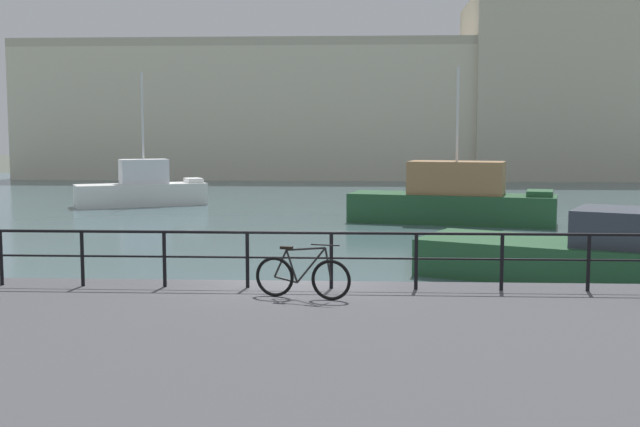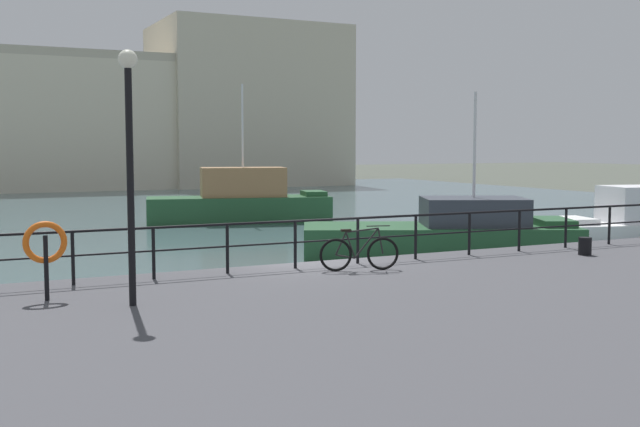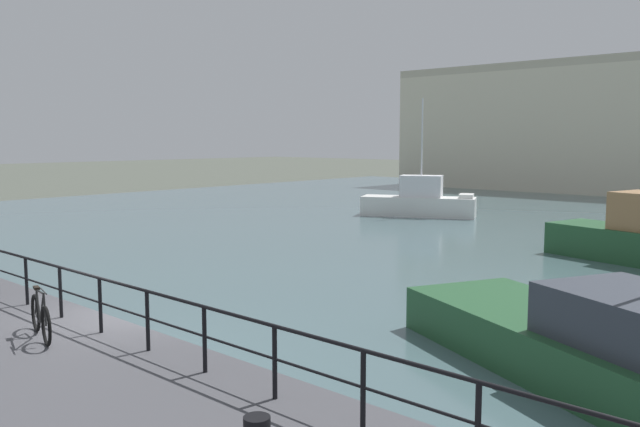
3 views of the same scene
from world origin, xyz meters
name	(u,v)px [view 2 (image 2 of 3)]	position (x,y,z in m)	size (l,w,h in m)	color
ground_plane	(312,306)	(0.00, 0.00, 0.00)	(240.00, 240.00, 0.00)	#4C5147
water_basin	(90,210)	(0.00, 30.20, 0.01)	(80.00, 60.00, 0.01)	#476066
quay_promenade	(487,349)	(0.00, -6.50, 0.54)	(56.00, 13.00, 1.07)	#47474C
harbor_building	(111,119)	(6.12, 54.63, 6.16)	(55.54, 12.18, 15.14)	beige
moored_blue_motorboat	(241,201)	(5.44, 19.50, 1.06)	(9.23, 4.58, 6.77)	#23512D
moored_red_daysailer	(448,234)	(7.93, 5.68, 0.75)	(9.73, 6.70, 5.61)	#23512D
quay_railing	(358,232)	(0.80, -0.75, 1.81)	(25.35, 0.07, 1.08)	black
parked_bicycle	(359,253)	(0.33, -1.68, 1.46)	(1.72, 0.52, 0.98)	black
mooring_bollard	(585,246)	(6.55, -2.01, 1.29)	(0.32, 0.32, 0.44)	black
life_ring_stand	(45,245)	(-6.17, -2.05, 2.05)	(0.75, 0.16, 1.40)	black
quay_lamp_post	(129,142)	(-4.91, -3.19, 3.85)	(0.32, 0.32, 4.29)	black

